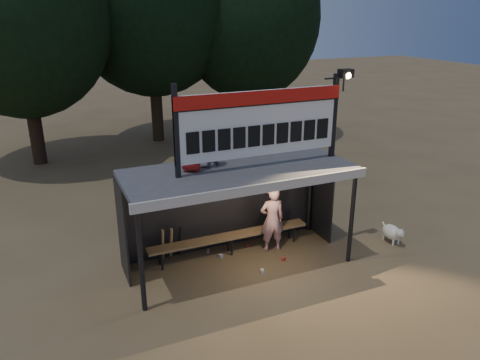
% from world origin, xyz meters
% --- Properties ---
extents(ground, '(80.00, 80.00, 0.00)m').
position_xyz_m(ground, '(0.00, 0.00, 0.00)').
color(ground, brown).
rests_on(ground, ground).
extents(player, '(0.64, 0.47, 1.64)m').
position_xyz_m(player, '(0.99, 0.29, 0.82)').
color(player, white).
rests_on(player, ground).
extents(child_a, '(0.69, 0.63, 1.16)m').
position_xyz_m(child_a, '(-0.56, 0.44, 2.90)').
color(child_a, slate).
rests_on(child_a, dugout_shelter).
extents(child_b, '(0.63, 0.56, 1.08)m').
position_xyz_m(child_b, '(-0.97, 0.28, 2.86)').
color(child_b, '#AC1C1A').
rests_on(child_b, dugout_shelter).
extents(dugout_shelter, '(5.10, 2.08, 2.32)m').
position_xyz_m(dugout_shelter, '(0.00, 0.24, 1.85)').
color(dugout_shelter, '#3E3E41').
rests_on(dugout_shelter, ground).
extents(scoreboard_assembly, '(4.10, 0.27, 1.99)m').
position_xyz_m(scoreboard_assembly, '(0.56, -0.01, 3.32)').
color(scoreboard_assembly, black).
rests_on(scoreboard_assembly, dugout_shelter).
extents(bench, '(4.00, 0.35, 0.48)m').
position_xyz_m(bench, '(0.00, 0.55, 0.43)').
color(bench, olive).
rests_on(bench, ground).
extents(tree_left, '(6.46, 6.46, 9.27)m').
position_xyz_m(tree_left, '(-4.00, 10.00, 5.51)').
color(tree_left, black).
rests_on(tree_left, ground).
extents(tree_right, '(6.08, 6.08, 8.72)m').
position_xyz_m(tree_right, '(5.00, 10.50, 5.19)').
color(tree_right, black).
rests_on(tree_right, ground).
extents(dog, '(0.36, 0.81, 0.49)m').
position_xyz_m(dog, '(3.96, -0.58, 0.28)').
color(dog, '#EEE6CF').
rests_on(dog, ground).
extents(bats, '(0.48, 0.32, 0.84)m').
position_xyz_m(bats, '(-1.37, 0.82, 0.43)').
color(bats, '#A07E4A').
rests_on(bats, ground).
extents(litter, '(1.60, 1.49, 0.08)m').
position_xyz_m(litter, '(0.22, 0.19, 0.04)').
color(litter, '#B52E1F').
rests_on(litter, ground).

